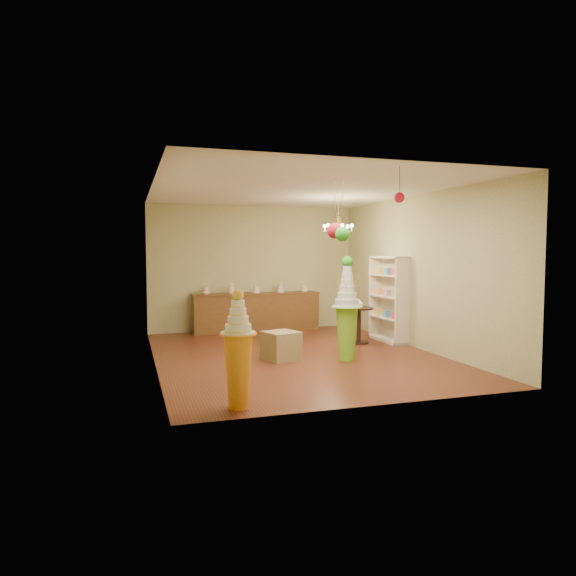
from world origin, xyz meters
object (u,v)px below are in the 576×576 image
object	(u,v)px
pedestal_orange	(238,361)
sideboard	(256,311)
pedestal_green	(347,319)
round_table	(359,320)

from	to	relation	value
pedestal_orange	sideboard	xyz separation A→B (m)	(1.66, 5.82, -0.11)
pedestal_green	round_table	xyz separation A→B (m)	(0.93, 1.47, -0.24)
pedestal_green	pedestal_orange	world-z (taller)	pedestal_green
sideboard	round_table	world-z (taller)	sideboard
pedestal_green	pedestal_orange	xyz separation A→B (m)	(-2.37, -2.15, -0.14)
round_table	sideboard	bearing A→B (deg)	126.78
pedestal_green	pedestal_orange	distance (m)	3.20
sideboard	round_table	xyz separation A→B (m)	(1.64, -2.20, 0.00)
pedestal_green	pedestal_orange	size ratio (longest dim) A/B	1.26
pedestal_orange	sideboard	size ratio (longest dim) A/B	0.48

